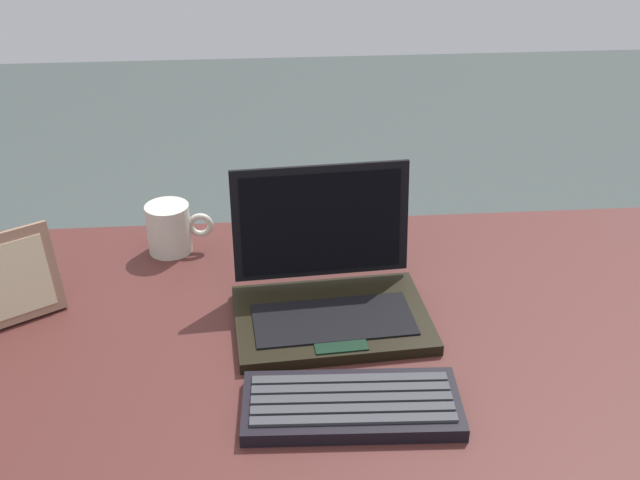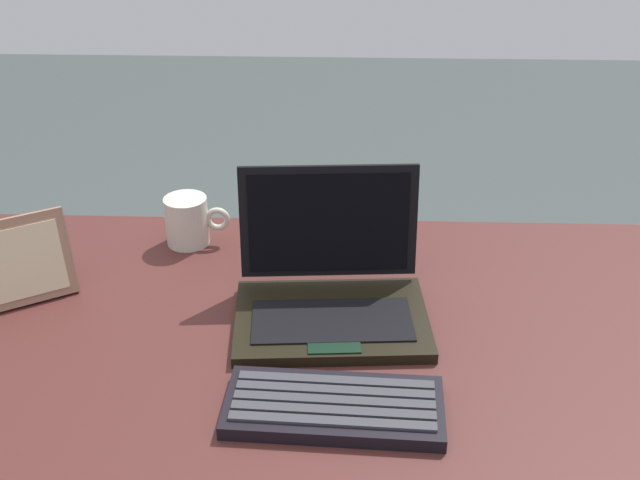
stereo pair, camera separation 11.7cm
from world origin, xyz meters
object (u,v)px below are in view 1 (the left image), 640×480
external_keyboard (352,405)px  photo_frame (11,278)px  laptop_front (329,290)px  coffee_mug (170,228)px

external_keyboard → photo_frame: bearing=152.5°
laptop_front → coffee_mug: bearing=140.1°
external_keyboard → photo_frame: (-0.51, 0.26, 0.06)m
laptop_front → coffee_mug: 0.35m
laptop_front → external_keyboard: laptop_front is taller
external_keyboard → coffee_mug: coffee_mug is taller
coffee_mug → photo_frame: bearing=-138.8°
photo_frame → laptop_front: bearing=-3.1°
coffee_mug → external_keyboard: bearing=-58.8°
external_keyboard → coffee_mug: size_ratio=2.49×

